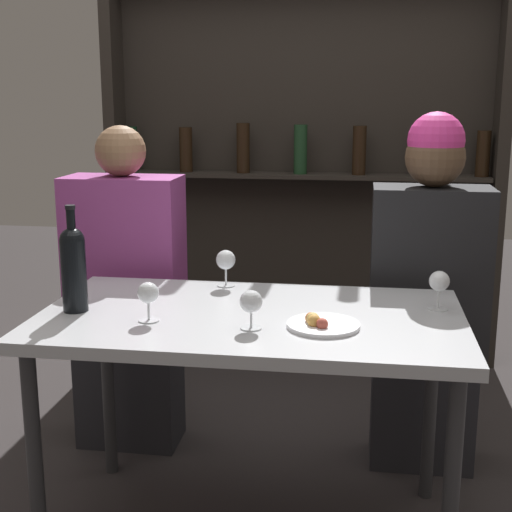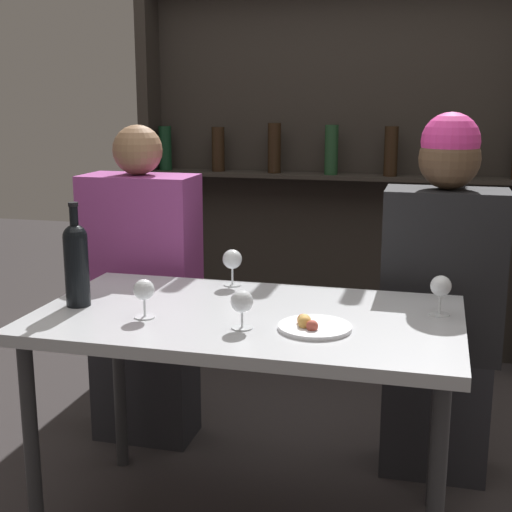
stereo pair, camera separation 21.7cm
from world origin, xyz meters
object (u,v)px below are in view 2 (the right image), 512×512
Objects in this scene: wine_bottle at (76,261)px; seated_person_right at (441,305)px; wine_glass_1 at (144,291)px; wine_glass_2 at (242,303)px; wine_glass_3 at (232,261)px; seated_person_left at (143,297)px; wine_glass_0 at (441,288)px; food_plate_0 at (313,326)px.

wine_bottle is 1.25m from seated_person_right.
wine_glass_1 is 0.09× the size of seated_person_right.
wine_glass_2 is at bearing -9.21° from wine_bottle.
seated_person_right is (0.83, 0.65, -0.17)m from wine_glass_1.
seated_person_left is (-0.44, 0.24, -0.23)m from wine_glass_3.
wine_glass_0 reaches higher than wine_glass_2.
wine_glass_2 is 0.89× the size of wine_glass_3.
wine_glass_2 is at bearing -48.96° from seated_person_left.
food_plate_0 is at bearing 1.56° from wine_glass_1.
wine_glass_2 is 0.54× the size of food_plate_0.
seated_person_right reaches higher than wine_bottle.
seated_person_right is at bearing 38.05° from wine_glass_1.
wine_bottle is 0.75m from food_plate_0.
wine_bottle reaches higher than wine_glass_3.
wine_glass_0 is 0.10× the size of seated_person_left.
seated_person_left is 1.13m from seated_person_right.
wine_glass_1 is 1.07m from seated_person_right.
food_plate_0 is at bearing -118.39° from seated_person_right.
seated_person_left reaches higher than wine_glass_2.
wine_glass_0 is at bearing -20.47° from seated_person_left.
wine_glass_3 is at bearing 165.81° from wine_glass_0.
seated_person_right reaches higher than wine_glass_0.
seated_person_right reaches higher than wine_glass_3.
wine_bottle is 1.09m from wine_glass_0.
wine_glass_2 is at bearing -4.61° from wine_glass_1.
wine_glass_0 is (1.07, 0.17, -0.06)m from wine_bottle.
seated_person_left is at bearing 180.00° from seated_person_right.
food_plate_0 is at bearing 11.13° from wine_glass_2.
wine_glass_1 is 1.04× the size of wine_glass_2.
seated_person_left is (-0.29, 0.65, -0.22)m from wine_glass_1.
wine_glass_3 is at bearing 131.01° from food_plate_0.
seated_person_right reaches higher than wine_glass_1.
wine_glass_2 is (0.30, -0.02, -0.01)m from wine_glass_1.
seated_person_left is (-0.59, 0.68, -0.21)m from wine_glass_2.
wine_glass_3 is 0.10× the size of seated_person_right.
seated_person_right is (1.13, 0.00, 0.05)m from seated_person_left.
wine_bottle is 0.26× the size of seated_person_left.
wine_glass_0 is at bearing -14.19° from wine_glass_3.
wine_bottle is 2.68× the size of wine_glass_0.
wine_bottle is 0.25× the size of seated_person_right.
seated_person_left is (-0.05, 0.59, -0.28)m from wine_bottle.
wine_glass_1 is 0.56× the size of food_plate_0.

